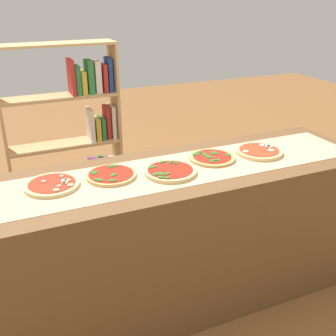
{
  "coord_description": "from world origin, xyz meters",
  "views": [
    {
      "loc": [
        -0.84,
        -1.93,
        1.85
      ],
      "look_at": [
        0.0,
        0.0,
        0.92
      ],
      "focal_mm": 43.57,
      "sensor_mm": 36.0,
      "label": 1
    }
  ],
  "objects": [
    {
      "name": "pizza_mushroom_0",
      "position": [
        -0.63,
        0.06,
        0.92
      ],
      "size": [
        0.29,
        0.29,
        0.03
      ],
      "color": "#E5C17F",
      "rests_on": "parchment_paper"
    },
    {
      "name": "pizza_spinach_1",
      "position": [
        -0.32,
        0.05,
        0.92
      ],
      "size": [
        0.28,
        0.28,
        0.03
      ],
      "color": "#DBB26B",
      "rests_on": "parchment_paper"
    },
    {
      "name": "ground_plane",
      "position": [
        0.0,
        0.0,
        0.0
      ],
      "size": [
        12.0,
        12.0,
        0.0
      ],
      "primitive_type": "plane",
      "color": "brown"
    },
    {
      "name": "bookshelf",
      "position": [
        -0.27,
        1.09,
        0.74
      ],
      "size": [
        0.86,
        0.24,
        1.51
      ],
      "color": "tan",
      "rests_on": "ground_plane"
    },
    {
      "name": "parchment_paper",
      "position": [
        0.0,
        0.0,
        0.9
      ],
      "size": [
        2.39,
        0.45,
        0.0
      ],
      "primitive_type": "cube",
      "color": "tan",
      "rests_on": "counter"
    },
    {
      "name": "pizza_spinach_2",
      "position": [
        -0.0,
        -0.03,
        0.92
      ],
      "size": [
        0.3,
        0.3,
        0.03
      ],
      "color": "#E5C17F",
      "rests_on": "parchment_paper"
    },
    {
      "name": "pizza_mozzarella_4",
      "position": [
        0.63,
        0.02,
        0.92
      ],
      "size": [
        0.29,
        0.29,
        0.03
      ],
      "color": "#E5C17F",
      "rests_on": "parchment_paper"
    },
    {
      "name": "counter",
      "position": [
        0.0,
        0.0,
        0.45
      ],
      "size": [
        2.52,
        0.7,
        0.9
      ],
      "primitive_type": "cube",
      "color": "brown",
      "rests_on": "ground_plane"
    },
    {
      "name": "pizza_spinach_3",
      "position": [
        0.32,
        0.06,
        0.92
      ],
      "size": [
        0.28,
        0.28,
        0.02
      ],
      "color": "tan",
      "rests_on": "parchment_paper"
    }
  ]
}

